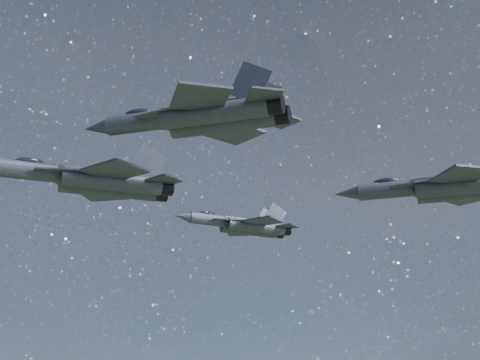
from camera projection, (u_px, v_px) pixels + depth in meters
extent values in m
cylinder|color=#31343D|center=(43.00, 172.00, 62.84)|extent=(8.53, 3.69, 1.76)
ellipsoid|color=black|center=(29.00, 162.00, 62.65)|extent=(2.89, 1.79, 0.87)
cube|color=#31343D|center=(106.00, 179.00, 64.76)|extent=(9.39, 3.83, 1.47)
cylinder|color=#31343D|center=(112.00, 182.00, 63.75)|extent=(9.62, 3.95, 1.76)
cylinder|color=#31343D|center=(108.00, 188.00, 65.76)|extent=(9.62, 3.95, 1.76)
cylinder|color=black|center=(165.00, 187.00, 65.46)|extent=(1.81, 1.93, 1.62)
cylinder|color=black|center=(160.00, 193.00, 67.48)|extent=(1.81, 1.93, 1.62)
cube|color=#31343D|center=(67.00, 171.00, 62.11)|extent=(5.92, 1.52, 0.14)
cube|color=#31343D|center=(64.00, 181.00, 64.83)|extent=(5.85, 3.58, 0.14)
cube|color=#31343D|center=(115.00, 171.00, 61.33)|extent=(6.47, 6.46, 0.23)
cube|color=#31343D|center=(102.00, 193.00, 68.17)|extent=(5.59, 5.95, 0.23)
cube|color=#31343D|center=(164.00, 180.00, 64.08)|extent=(3.82, 3.83, 0.17)
cube|color=#31343D|center=(152.00, 195.00, 68.71)|extent=(3.28, 3.44, 0.17)
cube|color=#31343D|center=(148.00, 163.00, 65.24)|extent=(3.91, 0.79, 4.02)
cube|color=#31343D|center=(141.00, 172.00, 67.75)|extent=(3.78, 1.41, 4.02)
cylinder|color=#31343D|center=(215.00, 220.00, 88.14)|extent=(7.39, 3.88, 1.54)
cone|color=#31343D|center=(182.00, 216.00, 86.16)|extent=(2.69, 2.09, 1.38)
ellipsoid|color=black|center=(207.00, 214.00, 87.87)|extent=(2.56, 1.76, 0.76)
cube|color=#31343D|center=(250.00, 225.00, 90.27)|extent=(8.11, 4.09, 1.28)
cylinder|color=#31343D|center=(256.00, 227.00, 89.46)|extent=(8.31, 4.21, 1.54)
cylinder|color=#31343D|center=(249.00, 230.00, 91.14)|extent=(8.31, 4.21, 1.54)
cylinder|color=black|center=(285.00, 230.00, 91.36)|extent=(1.68, 1.76, 1.42)
cylinder|color=black|center=(278.00, 233.00, 93.04)|extent=(1.68, 1.76, 1.42)
cube|color=#31343D|center=(232.00, 220.00, 87.71)|extent=(5.23, 1.83, 0.12)
cube|color=#31343D|center=(223.00, 225.00, 89.98)|extent=(4.96, 3.53, 0.12)
cube|color=#31343D|center=(263.00, 221.00, 87.42)|extent=(5.65, 5.57, 0.20)
cube|color=#31343D|center=(240.00, 232.00, 93.14)|extent=(4.57, 4.95, 0.20)
cube|color=#31343D|center=(287.00, 226.00, 90.16)|extent=(3.34, 3.32, 0.15)
cube|color=#31343D|center=(271.00, 233.00, 94.03)|extent=(2.68, 2.84, 0.15)
cube|color=#31343D|center=(275.00, 215.00, 91.02)|extent=(3.36, 1.03, 3.51)
cube|color=#31343D|center=(267.00, 219.00, 93.12)|extent=(3.19, 1.55, 3.51)
cylinder|color=#31343D|center=(152.00, 121.00, 58.38)|extent=(8.25, 5.01, 1.74)
cone|color=#31343D|center=(97.00, 128.00, 59.94)|extent=(3.09, 2.53, 1.56)
ellipsoid|color=black|center=(138.00, 114.00, 59.02)|extent=(2.91, 2.17, 0.86)
cube|color=#31343D|center=(214.00, 113.00, 56.67)|extent=(9.03, 5.32, 1.45)
cylinder|color=#31343D|center=(214.00, 113.00, 55.37)|extent=(9.27, 5.47, 1.74)
cylinder|color=#31343D|center=(223.00, 123.00, 57.40)|extent=(9.27, 5.47, 1.74)
cylinder|color=black|center=(274.00, 105.00, 53.88)|extent=(1.99, 2.07, 1.61)
cylinder|color=black|center=(281.00, 116.00, 55.90)|extent=(1.99, 2.07, 1.61)
cube|color=#31343D|center=(166.00, 113.00, 56.38)|extent=(5.45, 4.37, 0.13)
cube|color=#31343D|center=(180.00, 126.00, 59.12)|extent=(5.94, 2.55, 0.13)
cube|color=#31343D|center=(200.00, 98.00, 53.08)|extent=(4.84, 5.32, 0.22)
cube|color=#31343D|center=(231.00, 132.00, 59.96)|extent=(6.35, 6.19, 0.22)
cube|color=#31343D|center=(264.00, 96.00, 52.76)|extent=(2.83, 3.03, 0.17)
cube|color=#31343D|center=(280.00, 120.00, 57.42)|extent=(3.77, 3.71, 0.17)
cube|color=#31343D|center=(251.00, 83.00, 54.83)|extent=(3.48, 2.05, 3.98)
cube|color=#31343D|center=(260.00, 97.00, 57.36)|extent=(3.72, 1.48, 3.98)
cylinder|color=#31343D|center=(400.00, 189.00, 68.45)|extent=(8.37, 5.14, 1.77)
cone|color=#31343D|center=(347.00, 194.00, 70.07)|extent=(3.14, 2.59, 1.59)
ellipsoid|color=black|center=(386.00, 182.00, 69.11)|extent=(2.95, 2.22, 0.87)
cube|color=#31343D|center=(460.00, 184.00, 66.67)|extent=(9.17, 5.46, 1.48)
cylinder|color=#31343D|center=(466.00, 185.00, 65.35)|extent=(9.40, 5.62, 1.77)
cylinder|color=#31343D|center=(466.00, 191.00, 67.40)|extent=(9.40, 5.62, 1.77)
cube|color=#31343D|center=(420.00, 184.00, 66.41)|extent=(5.52, 4.47, 0.14)
cube|color=#31343D|center=(422.00, 192.00, 69.18)|extent=(6.04, 2.63, 0.14)
cube|color=#31343D|center=(463.00, 175.00, 63.02)|extent=(4.89, 5.38, 0.23)
cube|color=#31343D|center=(464.00, 197.00, 70.01)|extent=(6.45, 6.29, 0.23)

